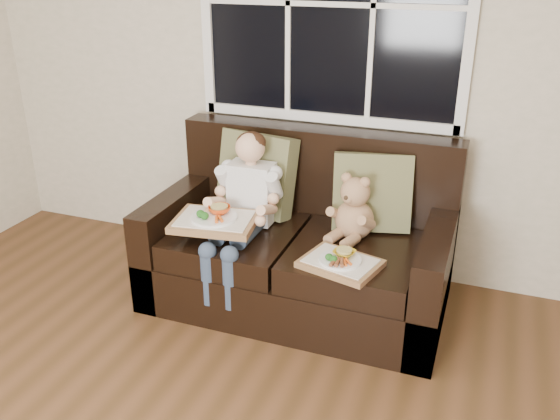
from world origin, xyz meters
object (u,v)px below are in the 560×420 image
at_px(loveseat, 301,250).
at_px(tray_left, 215,220).
at_px(child, 245,199).
at_px(teddy_bear, 354,212).
at_px(tray_right, 341,262).

bearing_deg(loveseat, tray_left, -141.72).
bearing_deg(child, tray_left, -116.06).
bearing_deg(tray_left, loveseat, 29.88).
bearing_deg(child, teddy_bear, 10.79).
height_order(tray_left, tray_right, tray_left).
xyz_separation_m(teddy_bear, tray_left, (-0.70, -0.31, -0.03)).
height_order(loveseat, child, child).
relative_size(loveseat, teddy_bear, 4.42).
height_order(child, teddy_bear, child).
height_order(child, tray_left, child).
xyz_separation_m(loveseat, tray_left, (-0.40, -0.31, 0.27)).
distance_m(child, teddy_bear, 0.62).
relative_size(tray_left, tray_right, 1.12).
distance_m(loveseat, tray_right, 0.52).
relative_size(teddy_bear, tray_left, 0.78).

